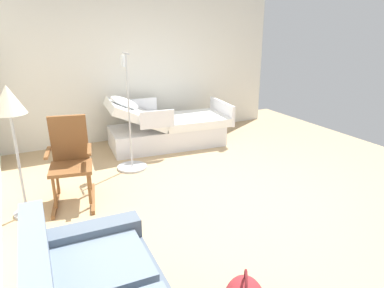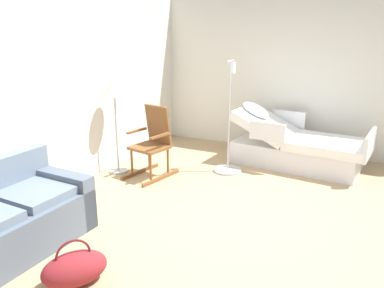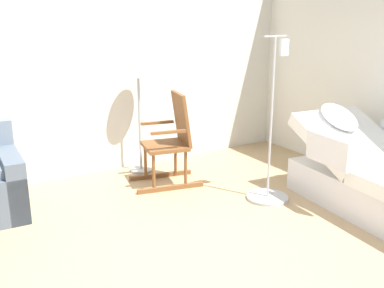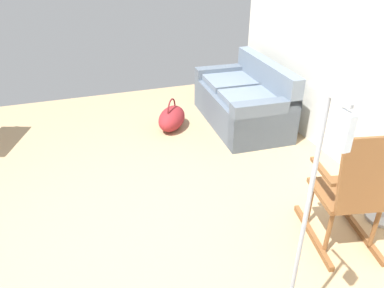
% 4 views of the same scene
% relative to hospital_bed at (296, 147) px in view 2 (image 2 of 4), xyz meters
% --- Properties ---
extents(ground_plane, '(6.90, 6.90, 0.00)m').
position_rel_hospital_bed_xyz_m(ground_plane, '(-2.02, 0.09, -0.30)').
color(ground_plane, tan).
extents(back_wall, '(5.72, 0.10, 2.70)m').
position_rel_hospital_bed_xyz_m(back_wall, '(-2.02, 2.69, 1.05)').
color(back_wall, silver).
rests_on(back_wall, ground).
extents(side_wall, '(0.10, 5.30, 2.70)m').
position_rel_hospital_bed_xyz_m(side_wall, '(0.79, 0.09, 1.05)').
color(side_wall, silver).
rests_on(side_wall, ground).
extents(hospital_bed, '(1.16, 2.18, 0.99)m').
position_rel_hospital_bed_xyz_m(hospital_bed, '(0.00, 0.00, 0.00)').
color(hospital_bed, silver).
rests_on(hospital_bed, ground).
extents(couch, '(1.64, 0.92, 0.85)m').
position_rel_hospital_bed_xyz_m(couch, '(-3.77, 2.06, 0.01)').
color(couch, slate).
rests_on(couch, ground).
extents(rocking_chair, '(0.84, 0.62, 1.05)m').
position_rel_hospital_bed_xyz_m(rocking_chair, '(-1.36, 1.83, 0.20)').
color(rocking_chair, brown).
rests_on(rocking_chair, ground).
extents(floor_lamp, '(0.34, 0.34, 1.48)m').
position_rel_hospital_bed_xyz_m(floor_lamp, '(-1.49, 2.38, 0.93)').
color(floor_lamp, '#B2B5BA').
rests_on(floor_lamp, ground).
extents(duffel_bag, '(0.64, 0.58, 0.43)m').
position_rel_hospital_bed_xyz_m(duffel_bag, '(-3.90, 1.08, -0.15)').
color(duffel_bag, maroon).
rests_on(duffel_bag, ground).
extents(iv_pole, '(0.44, 0.44, 1.69)m').
position_rel_hospital_bed_xyz_m(iv_pole, '(-0.72, 0.88, -0.05)').
color(iv_pole, '#B2B5BA').
rests_on(iv_pole, ground).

